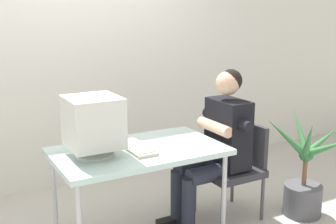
{
  "coord_description": "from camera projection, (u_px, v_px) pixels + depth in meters",
  "views": [
    {
      "loc": [
        -1.28,
        -2.75,
        1.75
      ],
      "look_at": [
        0.25,
        0.0,
        1.0
      ],
      "focal_mm": 45.72,
      "sensor_mm": 36.0,
      "label": 1
    }
  ],
  "objects": [
    {
      "name": "crt_monitor",
      "position": [
        94.0,
        123.0,
        2.95
      ],
      "size": [
        0.37,
        0.37,
        0.42
      ],
      "color": "silver",
      "rests_on": "desk"
    },
    {
      "name": "wall_back",
      "position": [
        105.0,
        35.0,
        4.33
      ],
      "size": [
        8.0,
        0.1,
        3.0
      ],
      "primitive_type": "cube",
      "color": "silver",
      "rests_on": "ground_plane"
    },
    {
      "name": "keyboard",
      "position": [
        135.0,
        146.0,
        3.17
      ],
      "size": [
        0.17,
        0.48,
        0.03
      ],
      "color": "beige",
      "rests_on": "desk"
    },
    {
      "name": "desk",
      "position": [
        139.0,
        155.0,
        3.18
      ],
      "size": [
        1.25,
        0.74,
        0.75
      ],
      "color": "#B7B7BC",
      "rests_on": "ground_plane"
    },
    {
      "name": "office_chair",
      "position": [
        235.0,
        164.0,
        3.66
      ],
      "size": [
        0.47,
        0.47,
        0.81
      ],
      "color": "#4C4C51",
      "rests_on": "ground_plane"
    },
    {
      "name": "person_seated",
      "position": [
        217.0,
        142.0,
        3.52
      ],
      "size": [
        0.73,
        0.59,
        1.29
      ],
      "color": "black",
      "rests_on": "ground_plane"
    },
    {
      "name": "potted_plant",
      "position": [
        305.0,
        180.0,
        3.69
      ],
      "size": [
        0.7,
        0.69,
        0.92
      ],
      "color": "#4C4C51",
      "rests_on": "ground_plane"
    }
  ]
}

